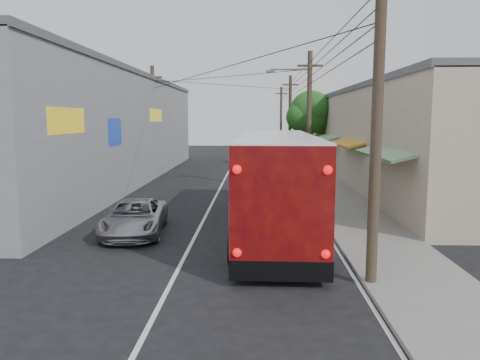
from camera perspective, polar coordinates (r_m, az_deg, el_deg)
The scene contains 13 objects.
ground at distance 14.57m, azimuth -6.98°, elevation -9.68°, with size 120.00×120.00×0.00m, color black.
sidewalk at distance 34.27m, azimuth 9.13°, elevation 0.35°, with size 3.00×80.00×0.12m, color slate.
building_right at distance 36.82m, azimuth 15.82°, elevation 5.48°, with size 7.09×40.00×6.25m.
building_left at distance 33.50m, azimuth -16.78°, elevation 6.13°, with size 7.20×36.00×7.25m.
utility_poles at distance 34.08m, azimuth 3.52°, elevation 7.25°, with size 11.80×45.28×8.00m.
street_tree at distance 40.03m, azimuth 8.73°, elevation 8.00°, with size 4.40×4.00×6.60m.
coach_bus at distance 18.02m, azimuth 4.45°, elevation -0.10°, with size 3.18×12.85×3.68m.
jeepney at distance 17.89m, azimuth -12.71°, elevation -4.47°, with size 2.10×4.55×1.26m, color #ABABB1.
parked_suv at distance 31.97m, azimuth 4.79°, elevation 1.24°, with size 2.24×5.52×1.60m, color #A3A4AB.
parked_car_mid at distance 33.99m, azimuth 5.47°, elevation 1.54°, with size 1.80×4.47×1.52m, color #2A2B30.
parked_car_far at distance 42.85m, azimuth 4.08°, elevation 2.72°, with size 1.49×4.26×1.40m, color black.
pedestrian_near at distance 28.56m, azimuth 8.35°, elevation 0.68°, with size 0.59×0.38×1.60m, color pink.
pedestrian_far at distance 25.54m, azimuth 10.21°, elevation -0.28°, with size 0.73×0.57×1.50m, color #8FA4D1.
Camera 1 is at (2.22, -13.74, 4.30)m, focal length 35.00 mm.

